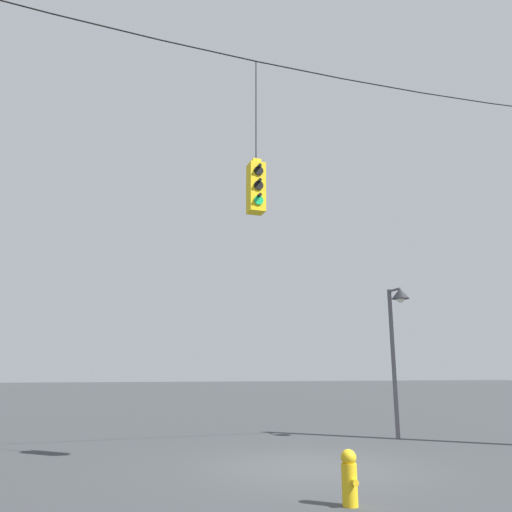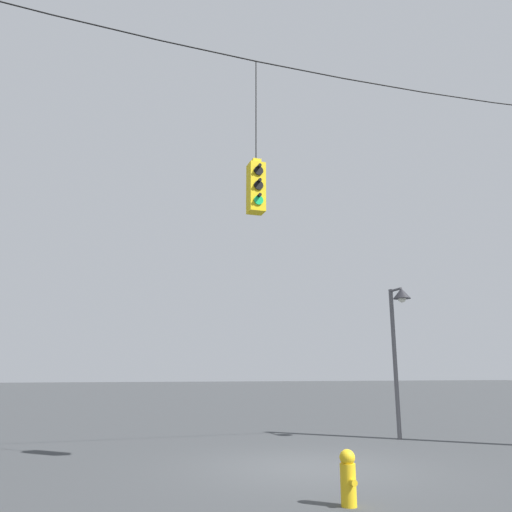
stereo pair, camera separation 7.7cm
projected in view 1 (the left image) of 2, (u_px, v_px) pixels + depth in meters
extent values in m
plane|color=#383A3D|center=(311.00, 468.00, 9.75)|extent=(200.00, 200.00, 0.00)
cylinder|color=black|center=(107.00, 27.00, 10.41)|extent=(2.21, 0.03, 0.13)
cylinder|color=black|center=(210.00, 51.00, 11.07)|extent=(2.21, 0.03, 0.08)
cylinder|color=black|center=(302.00, 70.00, 11.74)|extent=(2.21, 0.03, 0.03)
cylinder|color=black|center=(383.00, 86.00, 12.42)|extent=(2.21, 0.03, 0.08)
cylinder|color=black|center=(456.00, 98.00, 13.11)|extent=(2.21, 0.03, 0.13)
cube|color=yellow|center=(256.00, 188.00, 10.68)|extent=(0.34, 0.34, 1.10)
cube|color=yellow|center=(256.00, 162.00, 10.82)|extent=(0.19, 0.19, 0.10)
cylinder|color=black|center=(256.00, 109.00, 11.11)|extent=(0.02, 0.02, 2.43)
cylinder|color=black|center=(259.00, 171.00, 10.59)|extent=(0.20, 0.03, 0.20)
cylinder|color=black|center=(259.00, 166.00, 10.57)|extent=(0.07, 0.12, 0.07)
cylinder|color=black|center=(259.00, 185.00, 10.51)|extent=(0.20, 0.03, 0.20)
cylinder|color=black|center=(259.00, 180.00, 10.49)|extent=(0.07, 0.12, 0.07)
cylinder|color=#19C666|center=(259.00, 200.00, 10.44)|extent=(0.20, 0.03, 0.20)
cylinder|color=black|center=(259.00, 195.00, 10.42)|extent=(0.07, 0.12, 0.07)
cylinder|color=black|center=(253.00, 177.00, 10.93)|extent=(0.20, 0.03, 0.20)
cylinder|color=black|center=(253.00, 174.00, 10.99)|extent=(0.07, 0.12, 0.07)
cylinder|color=black|center=(253.00, 191.00, 10.86)|extent=(0.20, 0.03, 0.20)
cylinder|color=black|center=(253.00, 188.00, 10.92)|extent=(0.07, 0.12, 0.07)
cylinder|color=#19C666|center=(253.00, 206.00, 10.78)|extent=(0.20, 0.03, 0.20)
cylinder|color=black|center=(253.00, 202.00, 10.84)|extent=(0.07, 0.12, 0.07)
cylinder|color=#515156|center=(393.00, 362.00, 14.44)|extent=(0.12, 0.12, 4.24)
cylinder|color=#515156|center=(394.00, 290.00, 14.65)|extent=(0.07, 0.55, 0.07)
cone|color=#232328|center=(400.00, 294.00, 14.36)|extent=(0.50, 0.50, 0.30)
sphere|color=silver|center=(401.00, 299.00, 14.33)|extent=(0.23, 0.23, 0.23)
cylinder|color=gold|center=(350.00, 485.00, 6.97)|extent=(0.22, 0.22, 0.56)
sphere|color=gold|center=(348.00, 457.00, 7.06)|extent=(0.22, 0.22, 0.22)
cylinder|color=gold|center=(354.00, 482.00, 6.86)|extent=(0.09, 0.10, 0.09)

